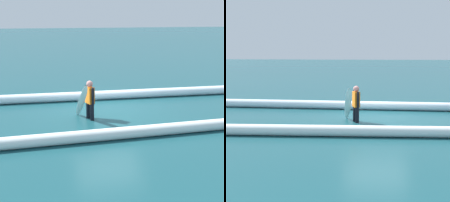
# 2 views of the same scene
# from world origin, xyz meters

# --- Properties ---
(ground_plane) EXTENTS (140.24, 140.24, 0.00)m
(ground_plane) POSITION_xyz_m (0.00, 0.00, 0.00)
(ground_plane) COLOR #184850
(surfer) EXTENTS (0.31, 0.53, 1.35)m
(surfer) POSITION_xyz_m (0.79, 0.85, 0.75)
(surfer) COLOR black
(surfer) RESTS_ON ground_plane
(surfboard) EXTENTS (0.41, 1.48, 1.40)m
(surfboard) POSITION_xyz_m (1.09, 0.96, 0.68)
(surfboard) COLOR white
(surfboard) RESTS_ON ground_plane
(wave_crest_foreground) EXTENTS (18.82, 0.62, 0.37)m
(wave_crest_foreground) POSITION_xyz_m (-1.33, -1.64, 0.19)
(wave_crest_foreground) COLOR white
(wave_crest_foreground) RESTS_ON ground_plane
(wave_crest_midground) EXTENTS (15.32, 1.05, 0.35)m
(wave_crest_midground) POSITION_xyz_m (-0.20, 2.81, 0.18)
(wave_crest_midground) COLOR white
(wave_crest_midground) RESTS_ON ground_plane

